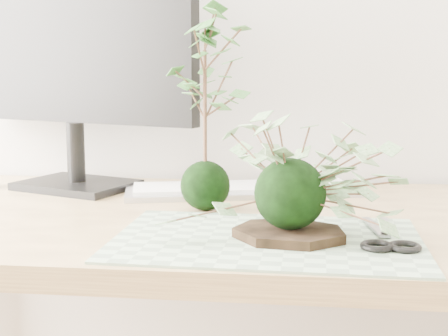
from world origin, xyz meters
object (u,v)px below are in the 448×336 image
Objects in this scene: desk at (232,258)px; monitor at (74,49)px; maple_kokedama at (205,63)px; keyboard at (242,189)px; ivy_kokedama at (291,160)px.

monitor is (-0.37, 0.21, 0.40)m from desk.
maple_kokedama is 0.76× the size of keyboard.
ivy_kokedama reaches higher than desk.
monitor is at bearing 149.35° from maple_kokedama.
ivy_kokedama is at bearing -17.91° from monitor.
desk is 0.59m from monitor.
desk is at bearing -20.35° from maple_kokedama.
monitor reaches higher than ivy_kokedama.
keyboard is 0.90× the size of monitor.
ivy_kokedama is 0.30m from maple_kokedama.
maple_kokedama is at bearing 159.65° from desk.
ivy_kokedama is 0.80× the size of maple_kokedama.
maple_kokedama is 0.68× the size of monitor.
keyboard is (-0.11, 0.37, -0.12)m from ivy_kokedama.
monitor is at bearing 163.09° from keyboard.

